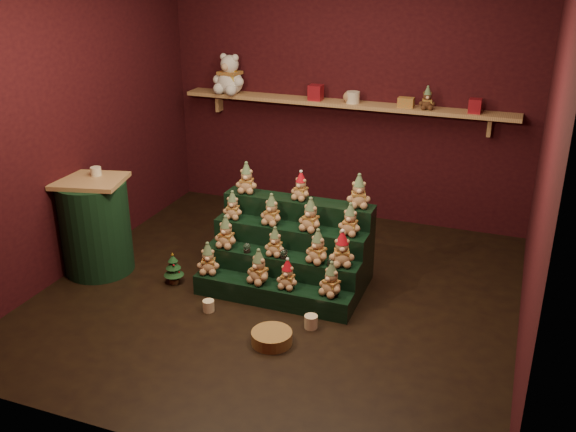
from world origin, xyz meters
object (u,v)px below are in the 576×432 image
at_px(white_bear, 230,69).
at_px(brown_bear, 427,98).
at_px(snow_globe_a, 247,248).
at_px(mug_right, 311,322).
at_px(snow_globe_b, 284,254).
at_px(snow_globe_c, 331,262).
at_px(mug_left, 209,306).
at_px(side_table, 95,226).
at_px(mini_christmas_tree, 173,268).
at_px(wicker_basket, 272,337).
at_px(riser_tier_front, 272,294).

height_order(white_bear, brown_bear, white_bear).
xyz_separation_m(snow_globe_a, mug_right, (0.74, -0.41, -0.35)).
bearing_deg(white_bear, snow_globe_b, -45.56).
bearing_deg(snow_globe_c, mug_left, -152.76).
height_order(snow_globe_a, white_bear, white_bear).
xyz_separation_m(mug_left, mug_right, (0.89, 0.06, 0.01)).
distance_m(snow_globe_b, white_bear, 2.58).
xyz_separation_m(side_table, mini_christmas_tree, (0.79, 0.01, -0.30)).
bearing_deg(snow_globe_a, snow_globe_b, 0.00).
xyz_separation_m(side_table, brown_bear, (2.63, 2.01, 0.98)).
relative_size(snow_globe_a, wicker_basket, 0.27).
bearing_deg(brown_bear, mug_left, -134.10).
relative_size(mini_christmas_tree, wicker_basket, 0.97).
height_order(snow_globe_a, mug_right, snow_globe_a).
relative_size(riser_tier_front, mini_christmas_tree, 4.53).
distance_m(side_table, mug_right, 2.25).
bearing_deg(wicker_basket, snow_globe_c, 71.63).
height_order(mini_christmas_tree, white_bear, white_bear).
distance_m(riser_tier_front, brown_bear, 2.57).
distance_m(snow_globe_c, wicker_basket, 0.84).
bearing_deg(snow_globe_b, white_bear, 126.09).
relative_size(mini_christmas_tree, mug_left, 3.16).
bearing_deg(white_bear, mug_right, -44.08).
bearing_deg(side_table, brown_bear, 23.90).
bearing_deg(mug_left, snow_globe_b, 43.51).
relative_size(riser_tier_front, side_table, 1.54).
height_order(side_table, white_bear, white_bear).
height_order(snow_globe_b, white_bear, white_bear).
bearing_deg(mug_right, white_bear, 127.57).
bearing_deg(mug_left, brown_bear, 60.31).
xyz_separation_m(snow_globe_b, mug_right, (0.39, -0.41, -0.35)).
bearing_deg(mug_left, wicker_basket, -20.60).
distance_m(snow_globe_c, mug_right, 0.54).
bearing_deg(side_table, snow_globe_c, -9.42).
distance_m(riser_tier_front, snow_globe_a, 0.46).
xyz_separation_m(mug_right, brown_bear, (0.44, 2.26, 1.38)).
bearing_deg(snow_globe_c, mini_christmas_tree, -174.37).
bearing_deg(brown_bear, riser_tier_front, -127.95).
bearing_deg(snow_globe_c, snow_globe_b, -180.00).
height_order(snow_globe_a, snow_globe_c, snow_globe_a).
height_order(riser_tier_front, wicker_basket, riser_tier_front).
height_order(wicker_basket, white_bear, white_bear).
bearing_deg(snow_globe_a, mug_left, -107.75).
bearing_deg(snow_globe_a, wicker_basket, -54.15).
xyz_separation_m(riser_tier_front, white_bear, (-1.30, 2.01, 1.50)).
height_order(mug_right, white_bear, white_bear).
bearing_deg(side_table, snow_globe_a, -7.33).
bearing_deg(wicker_basket, white_bear, 120.67).
xyz_separation_m(wicker_basket, white_bear, (-1.53, 2.58, 1.54)).
relative_size(snow_globe_b, wicker_basket, 0.27).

